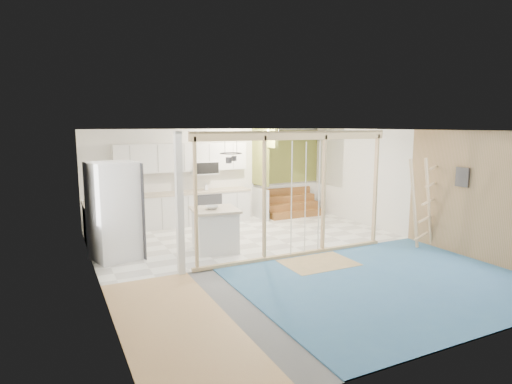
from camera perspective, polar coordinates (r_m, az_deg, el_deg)
name	(u,v)px	position (r m, az deg, el deg)	size (l,w,h in m)	color
room	(282,196)	(8.54, 3.50, -0.54)	(7.01, 8.01, 2.61)	slate
floor_overlays	(283,257)	(8.93, 3.64, -8.64)	(7.00, 8.00, 0.03)	white
stud_frame	(270,182)	(8.37, 1.90, 1.39)	(4.66, 0.14, 2.60)	tan
base_cabinets	(162,213)	(11.21, -12.39, -2.80)	(4.45, 2.24, 0.93)	silver
upper_cabinets	(185,158)	(11.66, -9.47, 4.45)	(3.60, 0.41, 0.85)	silver
green_partition	(281,185)	(12.74, 3.36, 0.96)	(2.25, 1.51, 2.60)	olive
pot_rack	(231,156)	(10.01, -3.37, 4.86)	(0.52, 0.52, 0.72)	black
sheathing_panel	(490,198)	(9.42, 28.71, -0.74)	(0.02, 4.00, 2.60)	tan
electrical_panel	(462,177)	(9.69, 25.81, 1.80)	(0.04, 0.30, 0.40)	#3B3C40
ceiling_light	(273,131)	(11.73, 2.26, 8.11)	(0.32, 0.32, 0.08)	#FFEABF
fridge	(115,211)	(9.02, -18.33, -2.46)	(1.06, 1.02, 1.99)	silver
island	(215,230)	(9.26, -5.48, -5.09)	(1.08, 1.08, 0.94)	silver
bowl	(212,207)	(9.11, -5.90, -2.07)	(0.29, 0.29, 0.07)	beige
soap_bottle_a	(130,190)	(11.39, -16.45, 0.29)	(0.10, 0.11, 0.27)	silver
soap_bottle_b	(206,187)	(11.82, -6.69, 0.71)	(0.09, 0.09, 0.20)	silver
ladder	(423,203)	(10.01, 21.40, -1.38)	(1.07, 0.12, 1.99)	#DCB986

